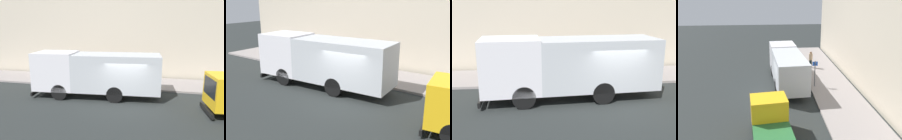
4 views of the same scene
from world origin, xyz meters
TOP-DOWN VIEW (x-y plane):
  - ground at (0.00, 0.00)m, footprint 80.00×80.00m
  - sidewalk at (4.83, 0.00)m, footprint 3.67×30.00m
  - building_facade at (7.17, 0.00)m, footprint 0.50×30.00m
  - large_utility_truck at (1.14, 2.14)m, footprint 2.86×8.47m
  - pedestrian_walking at (3.93, 6.01)m, footprint 0.54×0.54m
  - street_sign_post at (3.40, 1.01)m, footprint 0.44×0.08m

SIDE VIEW (x-z plane):
  - ground at x=0.00m, z-range 0.00..0.00m
  - sidewalk at x=4.83m, z-range 0.00..0.13m
  - pedestrian_walking at x=3.93m, z-range 0.18..1.89m
  - street_sign_post at x=3.40m, z-range 0.35..2.56m
  - large_utility_truck at x=1.14m, z-range 0.19..3.18m
  - building_facade at x=7.17m, z-range 0.00..9.46m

